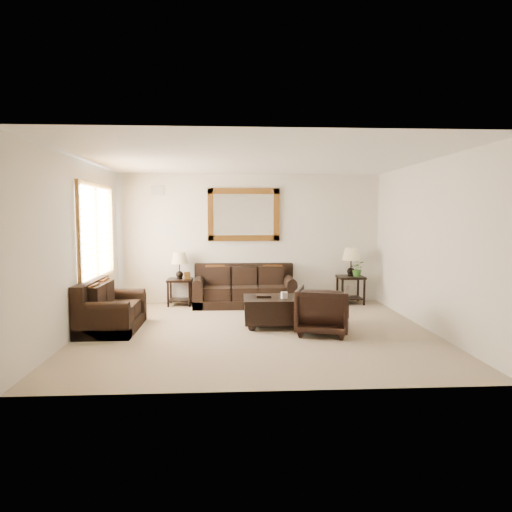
{
  "coord_description": "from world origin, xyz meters",
  "views": [
    {
      "loc": [
        -0.41,
        -7.1,
        1.82
      ],
      "look_at": [
        0.03,
        0.6,
        1.14
      ],
      "focal_mm": 32.0,
      "sensor_mm": 36.0,
      "label": 1
    }
  ],
  "objects": [
    {
      "name": "potted_plant",
      "position": [
        2.22,
        2.1,
        0.7
      ],
      "size": [
        0.39,
        0.41,
        0.25
      ],
      "primitive_type": "imported",
      "rotation": [
        0.0,
        0.0,
        -0.37
      ],
      "color": "#29511C",
      "rests_on": "end_table_right"
    },
    {
      "name": "air_vent",
      "position": [
        -1.9,
        2.48,
        2.35
      ],
      "size": [
        0.25,
        0.02,
        0.18
      ],
      "primitive_type": "cube",
      "color": "#999999",
      "rests_on": "room"
    },
    {
      "name": "end_table_left",
      "position": [
        -1.44,
        2.21,
        0.71
      ],
      "size": [
        0.5,
        0.5,
        1.09
      ],
      "color": "black",
      "rests_on": "room"
    },
    {
      "name": "loveseat",
      "position": [
        -2.36,
        0.23,
        0.29
      ],
      "size": [
        0.84,
        1.42,
        0.8
      ],
      "rotation": [
        0.0,
        0.0,
        1.57
      ],
      "color": "black",
      "rests_on": "room"
    },
    {
      "name": "armchair",
      "position": [
        1.02,
        -0.21,
        0.4
      ],
      "size": [
        0.96,
        0.92,
        0.81
      ],
      "primitive_type": "imported",
      "rotation": [
        0.0,
        0.0,
        2.86
      ],
      "color": "black",
      "rests_on": "floor"
    },
    {
      "name": "mirror",
      "position": [
        -0.12,
        2.47,
        1.85
      ],
      "size": [
        1.5,
        0.06,
        1.1
      ],
      "color": "#492C0E",
      "rests_on": "room"
    },
    {
      "name": "room",
      "position": [
        0.0,
        0.0,
        1.35
      ],
      "size": [
        5.51,
        5.01,
        2.71
      ],
      "color": "gray",
      "rests_on": "ground"
    },
    {
      "name": "sofa",
      "position": [
        -0.12,
        2.1,
        0.3
      ],
      "size": [
        2.04,
        0.88,
        0.84
      ],
      "color": "black",
      "rests_on": "room"
    },
    {
      "name": "window",
      "position": [
        -2.7,
        0.9,
        1.55
      ],
      "size": [
        0.07,
        1.96,
        1.66
      ],
      "color": "white",
      "rests_on": "room"
    },
    {
      "name": "end_table_right",
      "position": [
        2.1,
        2.2,
        0.76
      ],
      "size": [
        0.53,
        0.53,
        1.16
      ],
      "color": "black",
      "rests_on": "room"
    },
    {
      "name": "coffee_table",
      "position": [
        0.52,
        0.3,
        0.3
      ],
      "size": [
        1.43,
        0.78,
        0.6
      ],
      "rotation": [
        0.0,
        0.0,
        -0.01
      ],
      "color": "black",
      "rests_on": "room"
    }
  ]
}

